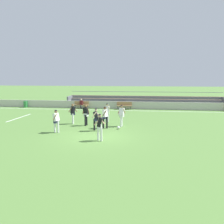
% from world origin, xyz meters
% --- Properties ---
extents(ground_plane, '(160.00, 160.00, 0.00)m').
position_xyz_m(ground_plane, '(0.00, 0.00, 0.00)').
color(ground_plane, '#517A38').
extents(field_line_sideline, '(44.00, 0.12, 0.01)m').
position_xyz_m(field_line_sideline, '(0.00, 12.04, 0.00)').
color(field_line_sideline, white).
rests_on(field_line_sideline, ground).
extents(field_line_penalty_mark, '(0.12, 4.40, 0.01)m').
position_xyz_m(field_line_penalty_mark, '(-8.79, 5.94, 0.00)').
color(field_line_penalty_mark, white).
rests_on(field_line_penalty_mark, ground).
extents(sideline_wall, '(48.00, 0.16, 0.91)m').
position_xyz_m(sideline_wall, '(0.00, 13.42, 0.45)').
color(sideline_wall, '#BCB7AD').
rests_on(sideline_wall, ground).
extents(bleacher_stand, '(19.73, 2.43, 1.92)m').
position_xyz_m(bleacher_stand, '(3.07, 15.20, 0.77)').
color(bleacher_stand, '#897051').
rests_on(bleacher_stand, ground).
extents(bench_far_right, '(1.80, 0.40, 0.90)m').
position_xyz_m(bench_far_right, '(0.70, 12.97, 0.55)').
color(bench_far_right, '#99754C').
rests_on(bench_far_right, ground).
extents(bench_near_wall_gap, '(1.80, 0.40, 0.90)m').
position_xyz_m(bench_near_wall_gap, '(-4.56, 12.97, 0.55)').
color(bench_near_wall_gap, '#99754C').
rests_on(bench_near_wall_gap, ground).
extents(trash_bin, '(0.49, 0.49, 0.79)m').
position_xyz_m(trash_bin, '(-11.96, 13.16, 0.39)').
color(trash_bin, '#2D7F3D').
rests_on(trash_bin, ground).
extents(spectator_seated, '(0.36, 0.42, 1.21)m').
position_xyz_m(spectator_seated, '(-4.56, 12.85, 0.70)').
color(spectator_seated, '#2D2D38').
rests_on(spectator_seated, ground).
extents(player_white_pressing_high, '(0.44, 0.62, 1.66)m').
position_xyz_m(player_white_pressing_high, '(0.09, 2.59, 0.99)').
color(player_white_pressing_high, black).
rests_on(player_white_pressing_high, ground).
extents(player_dark_deep_cover, '(0.58, 0.44, 1.65)m').
position_xyz_m(player_dark_deep_cover, '(-0.41, 1.67, 0.98)').
color(player_dark_deep_cover, black).
rests_on(player_dark_deep_cover, ground).
extents(player_white_wide_right, '(0.46, 0.60, 1.61)m').
position_xyz_m(player_white_wide_right, '(-3.06, 0.78, 0.95)').
color(player_white_wide_right, white).
rests_on(player_white_wide_right, ground).
extents(player_dark_challenging, '(0.63, 0.46, 1.67)m').
position_xyz_m(player_dark_challenging, '(0.34, -0.86, 0.99)').
color(player_dark_challenging, white).
rests_on(player_dark_challenging, ground).
extents(player_dark_overlapping, '(0.57, 0.46, 1.68)m').
position_xyz_m(player_dark_overlapping, '(-1.58, 3.35, 1.00)').
color(player_dark_overlapping, black).
rests_on(player_dark_overlapping, ground).
extents(player_white_dropping_back, '(0.62, 0.48, 1.70)m').
position_xyz_m(player_white_dropping_back, '(1.27, 3.39, 1.02)').
color(player_white_dropping_back, white).
rests_on(player_white_dropping_back, ground).
extents(player_dark_wide_left, '(0.70, 0.49, 1.68)m').
position_xyz_m(player_dark_wide_left, '(-2.82, 3.86, 1.00)').
color(player_dark_wide_left, white).
rests_on(player_dark_wide_left, ground).
extents(player_white_on_ball, '(0.44, 0.51, 1.62)m').
position_xyz_m(player_white_on_ball, '(-0.13, 5.03, 0.96)').
color(player_white_on_ball, white).
rests_on(player_white_on_ball, ground).
extents(soccer_ball, '(0.22, 0.22, 0.22)m').
position_xyz_m(soccer_ball, '(1.14, 2.45, 0.11)').
color(soccer_ball, white).
rests_on(soccer_ball, ground).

